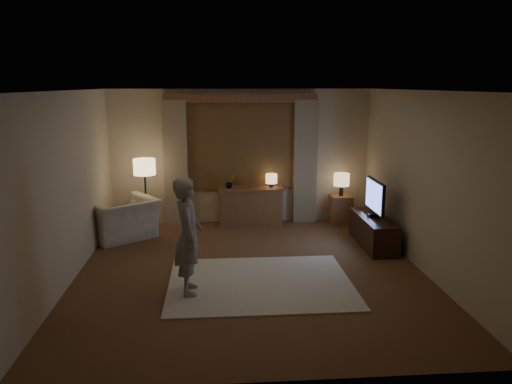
{
  "coord_description": "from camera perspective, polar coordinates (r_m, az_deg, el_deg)",
  "views": [
    {
      "loc": [
        -0.48,
        -6.84,
        2.68
      ],
      "look_at": [
        0.12,
        0.6,
        1.07
      ],
      "focal_mm": 35.0,
      "sensor_mm": 36.0,
      "label": 1
    }
  ],
  "objects": [
    {
      "name": "tv",
      "position": [
        8.52,
        13.45,
        -0.55
      ],
      "size": [
        0.21,
        0.87,
        0.63
      ],
      "color": "black",
      "rests_on": "tv_stand"
    },
    {
      "name": "person",
      "position": [
        6.46,
        -7.77,
        -4.98
      ],
      "size": [
        0.41,
        0.59,
        1.53
      ],
      "primitive_type": "imported",
      "rotation": [
        0.0,
        0.0,
        1.66
      ],
      "color": "gray",
      "rests_on": "rug"
    },
    {
      "name": "picture_frame",
      "position": [
        9.55,
        -0.62,
        0.85
      ],
      "size": [
        0.16,
        0.02,
        0.2
      ],
      "primitive_type": "cube",
      "color": "brown",
      "rests_on": "sideboard"
    },
    {
      "name": "tv_stand",
      "position": [
        8.67,
        13.26,
        -4.4
      ],
      "size": [
        0.45,
        1.4,
        0.5
      ],
      "primitive_type": "cube",
      "color": "black",
      "rests_on": "floor"
    },
    {
      "name": "plant",
      "position": [
        9.52,
        -3.02,
        1.11
      ],
      "size": [
        0.17,
        0.13,
        0.3
      ],
      "primitive_type": "imported",
      "color": "#999999",
      "rests_on": "sideboard"
    },
    {
      "name": "table_lamp_side",
      "position": [
        9.77,
        9.75,
        1.34
      ],
      "size": [
        0.3,
        0.3,
        0.44
      ],
      "color": "black",
      "rests_on": "side_table"
    },
    {
      "name": "side_table",
      "position": [
        9.89,
        9.63,
        -2.01
      ],
      "size": [
        0.4,
        0.4,
        0.56
      ],
      "primitive_type": "cube",
      "color": "brown",
      "rests_on": "floor"
    },
    {
      "name": "table_lamp_sideboard",
      "position": [
        9.57,
        1.77,
        1.47
      ],
      "size": [
        0.22,
        0.22,
        0.3
      ],
      "color": "black",
      "rests_on": "sideboard"
    },
    {
      "name": "rug",
      "position": [
        6.97,
        0.48,
        -10.34
      ],
      "size": [
        2.5,
        2.0,
        0.02
      ],
      "primitive_type": "cube",
      "color": "#ECE3C6",
      "rests_on": "floor"
    },
    {
      "name": "room",
      "position": [
        7.48,
        -0.88,
        1.84
      ],
      "size": [
        5.04,
        5.54,
        2.64
      ],
      "color": "brown",
      "rests_on": "ground"
    },
    {
      "name": "floor_lamp",
      "position": [
        9.27,
        -12.61,
        2.37
      ],
      "size": [
        0.4,
        0.4,
        1.36
      ],
      "color": "black",
      "rests_on": "floor"
    },
    {
      "name": "armchair",
      "position": [
        9.09,
        -15.07,
        -3.02
      ],
      "size": [
        1.46,
        1.43,
        0.72
      ],
      "primitive_type": "imported",
      "rotation": [
        0.0,
        0.0,
        -2.5
      ],
      "color": "beige",
      "rests_on": "floor"
    },
    {
      "name": "sideboard",
      "position": [
        9.65,
        -0.61,
        -1.77
      ],
      "size": [
        1.2,
        0.4,
        0.7
      ],
      "primitive_type": "cube",
      "color": "brown",
      "rests_on": "floor"
    }
  ]
}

